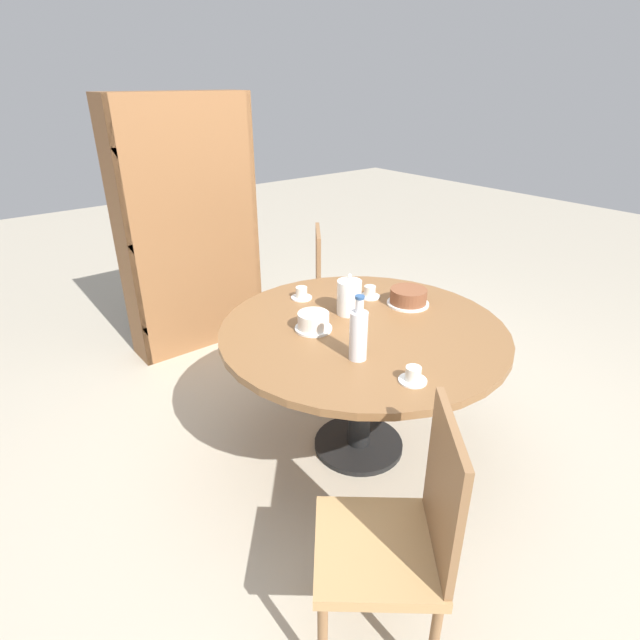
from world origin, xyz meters
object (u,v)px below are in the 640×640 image
object	(u,v)px
cake_second	(313,322)
cup_c	(302,294)
coffee_pot	(349,296)
cake_main	(408,297)
water_bottle	(358,334)
cup_a	(413,376)
chair_b	(336,293)
bookshelf	(190,231)
cup_b	(370,293)
chair_a	(399,535)

from	to	relation	value
cake_second	cup_c	world-z (taller)	cake_second
coffee_pot	cake_main	xyz separation A→B (m)	(0.33, -0.12, -0.06)
coffee_pot	water_bottle	size ratio (longest dim) A/B	0.74
water_bottle	cup_a	world-z (taller)	water_bottle
chair_b	cake_second	bearing A→B (deg)	170.34
bookshelf	cake_second	world-z (taller)	bookshelf
cake_second	cup_a	world-z (taller)	cake_second
coffee_pot	cup_b	size ratio (longest dim) A/B	1.88
chair_a	coffee_pot	world-z (taller)	coffee_pot
water_bottle	cup_b	world-z (taller)	water_bottle
chair_a	cake_second	bearing A→B (deg)	-162.59
chair_a	water_bottle	size ratio (longest dim) A/B	3.18
cake_main	cake_second	xyz separation A→B (m)	(-0.59, 0.08, -0.00)
cup_c	chair_b	bearing A→B (deg)	33.27
bookshelf	cake_main	distance (m)	1.73
water_bottle	chair_b	bearing A→B (deg)	53.47
cup_b	cup_c	world-z (taller)	same
cake_main	cup_a	bearing A→B (deg)	-136.31
cake_main	chair_a	bearing A→B (deg)	-138.20
coffee_pot	cup_c	world-z (taller)	coffee_pot
chair_a	cup_a	world-z (taller)	chair_a
bookshelf	coffee_pot	xyz separation A→B (m)	(0.15, -1.54, -0.04)
bookshelf	water_bottle	world-z (taller)	bookshelf
water_bottle	cup_a	bearing A→B (deg)	-80.00
chair_b	chair_a	bearing A→B (deg)	-177.75
bookshelf	cup_a	size ratio (longest dim) A/B	15.26
bookshelf	cup_b	bearing A→B (deg)	105.03
chair_b	water_bottle	world-z (taller)	water_bottle
chair_a	cup_b	size ratio (longest dim) A/B	8.11
chair_b	bookshelf	xyz separation A→B (m)	(-0.67, 0.83, 0.39)
coffee_pot	cup_b	bearing A→B (deg)	20.21
water_bottle	cup_b	bearing A→B (deg)	41.78
cup_b	cup_c	size ratio (longest dim) A/B	1.00
chair_a	chair_b	bearing A→B (deg)	-174.68
water_bottle	cup_b	xyz separation A→B (m)	(0.52, 0.47, -0.10)
chair_a	cup_b	distance (m)	1.45
chair_b	bookshelf	world-z (taller)	bookshelf
cake_main	bookshelf	bearing A→B (deg)	106.27
cup_b	water_bottle	bearing A→B (deg)	-138.22
cake_second	bookshelf	bearing A→B (deg)	85.98
coffee_pot	bookshelf	bearing A→B (deg)	95.68
chair_a	cup_b	bearing A→B (deg)	-179.52
chair_a	coffee_pot	size ratio (longest dim) A/B	4.31
coffee_pot	water_bottle	distance (m)	0.47
cake_second	cup_b	world-z (taller)	cake_second
bookshelf	chair_a	bearing A→B (deg)	78.52
chair_b	coffee_pot	distance (m)	0.94
coffee_pot	cup_b	world-z (taller)	coffee_pot
chair_a	water_bottle	world-z (taller)	water_bottle
chair_b	cup_a	bearing A→B (deg)	-171.99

